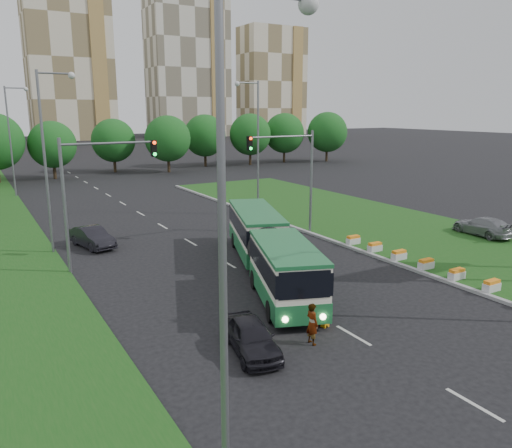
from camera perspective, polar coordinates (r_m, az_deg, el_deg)
ground at (r=28.56m, az=7.69°, el=-6.69°), size 360.00×360.00×0.00m
grass_median at (r=42.65m, az=14.95°, el=-0.32°), size 14.00×60.00×0.15m
median_kerb at (r=38.14m, az=7.54°, el=-1.51°), size 0.30×60.00×0.18m
lane_markings at (r=44.38m, az=-11.51°, el=0.27°), size 0.20×100.00×0.01m
flower_planters at (r=31.92m, az=18.87°, el=-4.32°), size 1.10×13.70×0.60m
traffic_mast_median at (r=38.04m, az=4.39°, el=6.59°), size 5.76×0.32×8.00m
traffic_mast_left at (r=31.06m, az=-18.26°, el=4.54°), size 5.76×0.32×8.00m
street_lamps at (r=34.18m, az=-6.48°, el=6.92°), size 36.00×60.00×12.00m
tree_line at (r=80.82m, az=-11.01°, el=9.15°), size 120.00×8.00×9.00m
apartment_tower_ceast at (r=174.71m, az=-20.60°, el=17.25°), size 25.00×15.00×50.00m
apartment_tower_east at (r=186.05m, az=-7.81°, el=17.15°), size 27.00×15.00×47.00m
midrise_east at (r=201.92m, az=1.80°, el=15.93°), size 24.00×14.00×40.00m
articulated_bus at (r=29.19m, az=0.82°, el=-2.73°), size 2.56×16.42×2.70m
car_left_near at (r=20.44m, az=-0.52°, el=-12.75°), size 2.41×4.25×1.37m
car_left_far at (r=37.13m, az=-18.21°, el=-1.44°), size 2.53×4.67×1.46m
car_median at (r=41.81m, az=24.52°, el=-0.22°), size 2.38×5.03×1.42m
pedestrian at (r=21.17m, az=6.44°, el=-11.26°), size 0.45×0.66×1.79m
shopping_trolley at (r=23.03m, az=7.89°, el=-10.97°), size 0.30×0.32×0.52m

